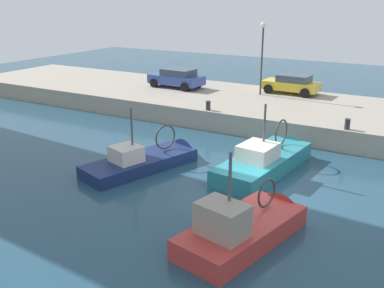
# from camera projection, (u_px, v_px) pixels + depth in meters

# --- Properties ---
(water_surface) EXTENTS (80.00, 80.00, 0.00)m
(water_surface) POSITION_uv_depth(u_px,v_px,m) (254.00, 196.00, 17.97)
(water_surface) COLOR navy
(water_surface) RESTS_ON ground
(quay_wall) EXTENTS (9.00, 56.00, 1.20)m
(quay_wall) POSITION_uv_depth(u_px,v_px,m) (326.00, 117.00, 27.24)
(quay_wall) COLOR #9E9384
(quay_wall) RESTS_ON ground
(fishing_boat_navy) EXTENTS (6.56, 3.63, 3.86)m
(fishing_boat_navy) POSITION_uv_depth(u_px,v_px,m) (148.00, 165.00, 21.02)
(fishing_boat_navy) COLOR navy
(fishing_boat_navy) RESTS_ON ground
(fishing_boat_red) EXTENTS (5.93, 3.15, 4.22)m
(fishing_boat_red) POSITION_uv_depth(u_px,v_px,m) (248.00, 234.00, 14.84)
(fishing_boat_red) COLOR #BC3833
(fishing_boat_red) RESTS_ON ground
(fishing_boat_teal) EXTENTS (7.07, 2.86, 4.13)m
(fishing_boat_teal) POSITION_uv_depth(u_px,v_px,m) (267.00, 167.00, 20.72)
(fishing_boat_teal) COLOR teal
(fishing_boat_teal) RESTS_ON ground
(parked_car_blue) EXTENTS (2.23, 4.18, 1.38)m
(parked_car_blue) POSITION_uv_depth(u_px,v_px,m) (177.00, 78.00, 32.77)
(parked_car_blue) COLOR #334C9E
(parked_car_blue) RESTS_ON quay_wall
(parked_car_yellow) EXTENTS (2.03, 3.89, 1.31)m
(parked_car_yellow) POSITION_uv_depth(u_px,v_px,m) (292.00, 84.00, 30.73)
(parked_car_yellow) COLOR gold
(parked_car_yellow) RESTS_ON quay_wall
(mooring_bollard_mid) EXTENTS (0.28, 0.28, 0.55)m
(mooring_bollard_mid) POSITION_uv_depth(u_px,v_px,m) (347.00, 124.00, 22.60)
(mooring_bollard_mid) COLOR #2D2D33
(mooring_bollard_mid) RESTS_ON quay_wall
(mooring_bollard_north) EXTENTS (0.28, 0.28, 0.55)m
(mooring_bollard_north) POSITION_uv_depth(u_px,v_px,m) (208.00, 106.00, 26.39)
(mooring_bollard_north) COLOR #2D2D33
(mooring_bollard_north) RESTS_ON quay_wall
(quay_streetlamp) EXTENTS (0.36, 0.36, 4.83)m
(quay_streetlamp) POSITION_uv_depth(u_px,v_px,m) (262.00, 46.00, 29.59)
(quay_streetlamp) COLOR #38383D
(quay_streetlamp) RESTS_ON quay_wall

